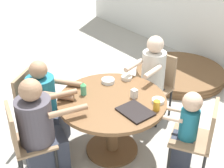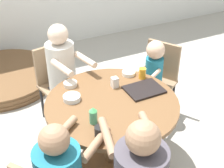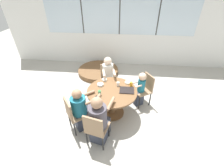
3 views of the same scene
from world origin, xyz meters
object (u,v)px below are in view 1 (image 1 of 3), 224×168
(bowl_cereal, at_px, (108,81))
(juice_glass, at_px, (157,105))
(chair_for_man_teal_shirt, at_px, (32,102))
(person_woman_green_shirt, at_px, (151,84))
(sippy_cup, at_px, (83,89))
(folded_table_stack, at_px, (180,74))
(person_man_teal_shirt, at_px, (46,107))
(person_man_blue_shirt, at_px, (41,134))
(milk_carton_small, at_px, (134,94))
(person_toddler, at_px, (185,133))
(bowl_fruit, at_px, (127,78))
(chair_for_man_blue_shirt, at_px, (24,138))
(bowl_white_shallow, at_px, (158,101))
(coffee_mug, at_px, (70,95))
(chair_for_woman_green_shirt, at_px, (158,81))
(chair_for_toddler, at_px, (201,134))

(bowl_cereal, bearing_deg, juice_glass, 3.40)
(chair_for_man_teal_shirt, bearing_deg, person_woman_green_shirt, 119.39)
(sippy_cup, distance_m, folded_table_stack, 2.30)
(sippy_cup, xyz_separation_m, bowl_cereal, (-0.04, 0.36, -0.05))
(person_man_teal_shirt, height_order, bowl_cereal, person_man_teal_shirt)
(person_man_blue_shirt, distance_m, bowl_cereal, 0.97)
(milk_carton_small, bearing_deg, person_woman_green_shirt, 118.33)
(person_toddler, height_order, bowl_fruit, person_toddler)
(juice_glass, height_order, milk_carton_small, juice_glass)
(chair_for_man_teal_shirt, xyz_separation_m, milk_carton_small, (0.88, 0.78, 0.25))
(person_woman_green_shirt, bearing_deg, person_man_blue_shirt, 76.63)
(chair_for_man_blue_shirt, distance_m, person_woman_green_shirt, 1.69)
(chair_for_man_blue_shirt, xyz_separation_m, bowl_fruit, (-0.01, 1.32, 0.22))
(chair_for_man_teal_shirt, bearing_deg, bowl_white_shallow, 92.05)
(person_woman_green_shirt, xyz_separation_m, bowl_cereal, (-0.12, -0.59, 0.20))
(person_man_blue_shirt, xyz_separation_m, coffee_mug, (-0.09, 0.41, 0.25))
(chair_for_woman_green_shirt, xyz_separation_m, milk_carton_small, (0.34, -0.73, 0.25))
(person_man_teal_shirt, bearing_deg, person_woman_green_shirt, 123.00)
(juice_glass, bearing_deg, chair_for_woman_green_shirt, 132.79)
(person_woman_green_shirt, bearing_deg, bowl_fruit, 69.00)
(person_woman_green_shirt, distance_m, juice_glass, 0.85)
(chair_for_man_blue_shirt, bearing_deg, person_toddler, 69.19)
(chair_for_toddler, height_order, person_toddler, person_toddler)
(chair_for_man_teal_shirt, height_order, juice_glass, chair_for_man_teal_shirt)
(chair_for_woman_green_shirt, height_order, person_toddler, person_toddler)
(bowl_white_shallow, bearing_deg, folded_table_stack, 122.47)
(coffee_mug, bearing_deg, chair_for_man_teal_shirt, -154.47)
(chair_for_woman_green_shirt, bearing_deg, bowl_fruit, 75.36)
(chair_for_man_teal_shirt, distance_m, juice_glass, 1.45)
(bowl_fruit, bearing_deg, person_man_teal_shirt, -113.94)
(sippy_cup, bearing_deg, folded_table_stack, 101.40)
(chair_for_woman_green_shirt, height_order, folded_table_stack, chair_for_woman_green_shirt)
(person_woman_green_shirt, height_order, folded_table_stack, person_woman_green_shirt)
(chair_for_man_teal_shirt, distance_m, bowl_white_shallow, 1.45)
(person_woman_green_shirt, bearing_deg, milk_carton_small, 105.09)
(person_toddler, relative_size, bowl_cereal, 6.40)
(bowl_white_shallow, bearing_deg, milk_carton_small, -148.94)
(folded_table_stack, bearing_deg, person_man_blue_shirt, -79.48)
(person_man_blue_shirt, bearing_deg, juice_glass, 71.36)
(person_woman_green_shirt, distance_m, bowl_white_shallow, 0.71)
(chair_for_woman_green_shirt, bearing_deg, chair_for_man_teal_shirt, 57.16)
(chair_for_woman_green_shirt, height_order, coffee_mug, chair_for_woman_green_shirt)
(chair_for_man_blue_shirt, relative_size, folded_table_stack, 0.59)
(chair_for_man_blue_shirt, distance_m, sippy_cup, 0.79)
(chair_for_toddler, xyz_separation_m, juice_glass, (-0.38, -0.26, 0.25))
(chair_for_toddler, height_order, coffee_mug, chair_for_toddler)
(chair_for_man_blue_shirt, bearing_deg, bowl_cereal, 107.51)
(bowl_cereal, bearing_deg, chair_for_woman_green_shirt, 83.82)
(coffee_mug, xyz_separation_m, milk_carton_small, (0.40, 0.55, 0.01))
(person_man_teal_shirt, relative_size, folded_table_stack, 0.73)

